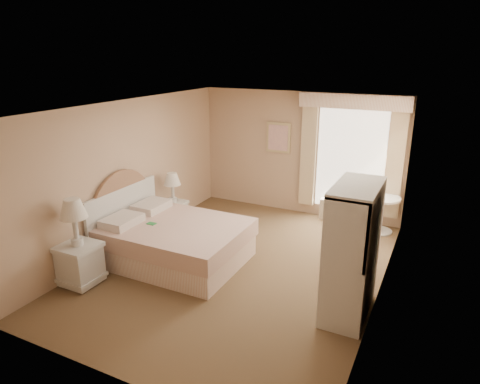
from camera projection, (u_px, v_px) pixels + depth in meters
The scene contains 9 objects.
room at pixel (239, 192), 6.38m from camera, with size 4.21×5.51×2.51m.
window at pixel (350, 156), 8.17m from camera, with size 2.05×0.22×2.51m.
framed_art at pixel (278, 138), 8.78m from camera, with size 0.52×0.04×0.62m.
bed at pixel (170, 239), 6.90m from camera, with size 2.15×1.69×1.50m.
nightstand_near at pixel (79, 253), 6.12m from camera, with size 0.53×0.53×1.29m.
nightstand_far at pixel (174, 207), 8.16m from camera, with size 0.44×0.44×1.07m.
round_table at pixel (381, 209), 7.93m from camera, with size 0.66×0.66×0.69m.
cafe_chair at pixel (352, 225), 6.96m from camera, with size 0.60×0.60×0.95m.
armoire at pixel (352, 262), 5.37m from camera, with size 0.52×1.05×1.74m.
Camera 1 is at (2.68, -5.43, 3.25)m, focal length 32.00 mm.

